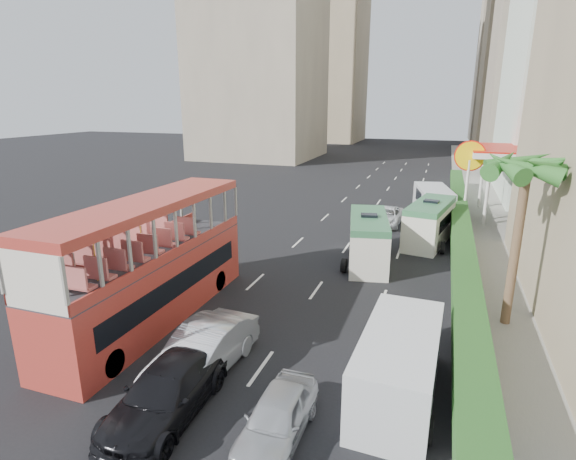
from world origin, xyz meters
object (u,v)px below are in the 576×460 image
at_px(car_silver_lane_a, 204,373).
at_px(palm_tree, 516,247).
at_px(car_black, 169,413).
at_px(panel_van_far, 433,202).
at_px(panel_van_near, 399,365).
at_px(minibus_near, 368,240).
at_px(minibus_far, 430,223).
at_px(van_asset, 386,225).
at_px(double_decker_bus, 151,261).
at_px(shell_station, 513,184).
at_px(car_silver_lane_b, 277,437).

height_order(car_silver_lane_a, palm_tree, palm_tree).
relative_size(car_black, panel_van_far, 0.89).
xyz_separation_m(car_black, panel_van_near, (6.21, 3.01, 1.08)).
relative_size(car_silver_lane_a, minibus_near, 0.83).
relative_size(minibus_near, minibus_far, 1.00).
bearing_deg(van_asset, double_decker_bus, -108.41).
relative_size(minibus_far, shell_station, 0.75).
xyz_separation_m(car_black, palm_tree, (9.86, 9.03, 3.38)).
xyz_separation_m(car_silver_lane_a, shell_station, (12.10, 25.87, 2.75)).
bearing_deg(palm_tree, minibus_far, 107.73).
height_order(car_silver_lane_a, shell_station, shell_station).
bearing_deg(van_asset, shell_station, 30.97).
height_order(van_asset, minibus_near, minibus_near).
relative_size(car_silver_lane_b, minibus_far, 0.62).
bearing_deg(van_asset, palm_tree, -62.30).
xyz_separation_m(car_black, panel_van_far, (6.41, 27.20, 1.14)).
bearing_deg(car_silver_lane_b, minibus_far, 81.30).
height_order(minibus_far, panel_van_near, minibus_far).
distance_m(minibus_near, shell_station, 15.91).
height_order(car_silver_lane_a, panel_van_far, panel_van_far).
relative_size(car_black, palm_tree, 0.79).
xyz_separation_m(car_silver_lane_b, minibus_far, (3.09, 19.63, 1.33)).
bearing_deg(car_silver_lane_a, van_asset, 84.91).
bearing_deg(palm_tree, car_silver_lane_a, -145.23).
xyz_separation_m(double_decker_bus, car_silver_lane_b, (7.28, -4.90, -2.53)).
bearing_deg(panel_van_far, panel_van_near, -102.18).
distance_m(minibus_far, shell_station, 10.10).
relative_size(double_decker_bus, car_silver_lane_b, 2.93).
xyz_separation_m(car_silver_lane_b, minibus_near, (-0.04, 14.69, 1.33)).
distance_m(double_decker_bus, car_silver_lane_b, 9.13).
height_order(minibus_near, minibus_far, minibus_far).
relative_size(car_silver_lane_a, minibus_far, 0.83).
bearing_deg(minibus_far, car_silver_lane_a, -99.48).
xyz_separation_m(panel_van_near, panel_van_far, (0.20, 24.19, 0.06)).
distance_m(car_black, shell_station, 30.63).
distance_m(car_silver_lane_a, shell_station, 28.70).
height_order(palm_tree, shell_station, palm_tree).
bearing_deg(panel_van_far, minibus_near, -115.77).
height_order(car_silver_lane_a, minibus_far, minibus_far).
bearing_deg(car_silver_lane_a, car_black, -85.16).
distance_m(car_silver_lane_a, minibus_far, 18.80).
distance_m(car_silver_lane_a, minibus_near, 13.17).
bearing_deg(van_asset, car_silver_lane_b, -86.78).
distance_m(panel_van_near, panel_van_far, 24.19).
relative_size(van_asset, palm_tree, 0.71).
distance_m(car_black, palm_tree, 13.79).
distance_m(minibus_near, palm_tree, 8.99).
bearing_deg(minibus_near, car_black, -113.67).
xyz_separation_m(panel_van_far, shell_station, (5.65, 0.83, 1.61)).
height_order(panel_van_near, panel_van_far, panel_van_far).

